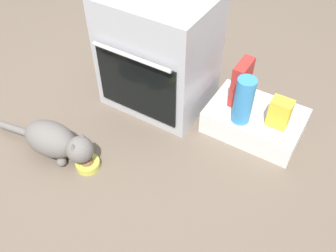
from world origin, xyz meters
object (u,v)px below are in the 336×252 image
(oven, at_px, (159,52))
(snack_bag, at_px, (280,113))
(cereal_box, at_px, (241,82))
(pantry_cabinet, at_px, (254,121))
(cat, at_px, (56,141))
(water_bottle, at_px, (244,101))
(food_bowl, at_px, (88,164))

(oven, xyz_separation_m, snack_bag, (0.81, 0.01, -0.13))
(cereal_box, xyz_separation_m, snack_bag, (0.28, -0.08, -0.05))
(snack_bag, bearing_deg, pantry_cabinet, 163.15)
(cat, relative_size, snack_bag, 4.02)
(pantry_cabinet, height_order, cereal_box, cereal_box)
(cereal_box, distance_m, water_bottle, 0.18)
(food_bowl, xyz_separation_m, cat, (-0.21, -0.02, 0.09))
(pantry_cabinet, relative_size, water_bottle, 1.92)
(oven, height_order, water_bottle, oven)
(cat, distance_m, cereal_box, 1.15)
(oven, xyz_separation_m, cereal_box, (0.53, 0.09, -0.08))
(pantry_cabinet, bearing_deg, snack_bag, -16.85)
(pantry_cabinet, xyz_separation_m, food_bowl, (-0.70, -0.78, -0.05))
(pantry_cabinet, distance_m, snack_bag, 0.22)
(cat, bearing_deg, pantry_cabinet, 36.63)
(oven, bearing_deg, snack_bag, 0.56)
(water_bottle, bearing_deg, oven, 173.56)
(cereal_box, bearing_deg, snack_bag, -16.16)
(cereal_box, bearing_deg, pantry_cabinet, -15.47)
(cereal_box, xyz_separation_m, water_bottle, (0.08, -0.16, 0.01))
(water_bottle, bearing_deg, pantry_cabinet, 63.78)
(oven, relative_size, snack_bag, 4.22)
(cereal_box, relative_size, snack_bag, 1.56)
(pantry_cabinet, relative_size, cereal_box, 2.05)
(food_bowl, relative_size, water_bottle, 0.47)
(pantry_cabinet, bearing_deg, cereal_box, 164.53)
(pantry_cabinet, relative_size, food_bowl, 4.12)
(food_bowl, height_order, snack_bag, snack_bag)
(cereal_box, relative_size, water_bottle, 0.93)
(oven, xyz_separation_m, pantry_cabinet, (0.67, 0.05, -0.30))
(pantry_cabinet, xyz_separation_m, cereal_box, (-0.14, 0.04, 0.22))
(cat, xyz_separation_m, snack_bag, (1.05, 0.76, 0.13))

